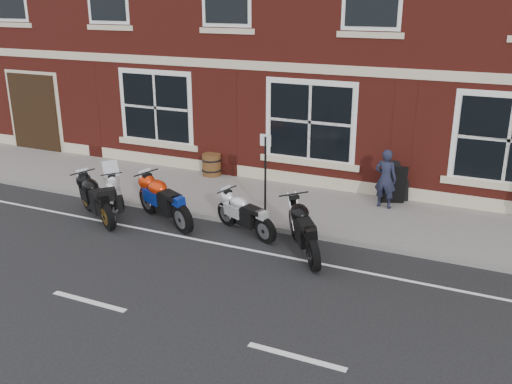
% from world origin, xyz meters
% --- Properties ---
extents(ground, '(80.00, 80.00, 0.00)m').
position_xyz_m(ground, '(0.00, 0.00, 0.00)').
color(ground, black).
rests_on(ground, ground).
extents(sidewalk, '(30.00, 3.00, 0.12)m').
position_xyz_m(sidewalk, '(0.00, 3.00, 0.06)').
color(sidewalk, slate).
rests_on(sidewalk, ground).
extents(kerb, '(30.00, 0.16, 0.12)m').
position_xyz_m(kerb, '(0.00, 1.42, 0.06)').
color(kerb, slate).
rests_on(kerb, ground).
extents(moto_touring_silver, '(1.15, 1.68, 1.27)m').
position_xyz_m(moto_touring_silver, '(-2.23, 0.68, 0.52)').
color(moto_touring_silver, black).
rests_on(moto_touring_silver, ground).
extents(moto_sport_red, '(2.14, 1.19, 1.05)m').
position_xyz_m(moto_sport_red, '(-0.84, 0.82, 0.60)').
color(moto_sport_red, black).
rests_on(moto_sport_red, ground).
extents(moto_sport_black, '(1.94, 1.31, 1.00)m').
position_xyz_m(moto_sport_black, '(-2.48, 0.30, 0.57)').
color(moto_sport_black, black).
rests_on(moto_sport_black, ground).
extents(moto_sport_silver, '(1.84, 0.93, 0.89)m').
position_xyz_m(moto_sport_silver, '(1.22, 1.02, 0.51)').
color(moto_sport_silver, black).
rests_on(moto_sport_silver, ground).
extents(moto_naked_black, '(1.40, 2.00, 1.04)m').
position_xyz_m(moto_naked_black, '(2.82, 0.59, 0.60)').
color(moto_naked_black, black).
rests_on(moto_naked_black, ground).
extents(pedestrian_left, '(0.58, 0.41, 1.52)m').
position_xyz_m(pedestrian_left, '(3.81, 3.74, 0.88)').
color(pedestrian_left, '#1A1E30').
rests_on(pedestrian_left, sidewalk).
extents(a_board_sign, '(0.75, 0.63, 1.06)m').
position_xyz_m(a_board_sign, '(3.98, 4.20, 0.65)').
color(a_board_sign, black).
rests_on(a_board_sign, sidewalk).
extents(barrel_planter, '(0.59, 0.59, 0.65)m').
position_xyz_m(barrel_planter, '(-1.48, 4.30, 0.45)').
color(barrel_planter, '#4C2414').
rests_on(barrel_planter, sidewalk).
extents(parking_sign, '(0.29, 0.05, 2.02)m').
position_xyz_m(parking_sign, '(1.27, 2.01, 1.29)').
color(parking_sign, black).
rests_on(parking_sign, sidewalk).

